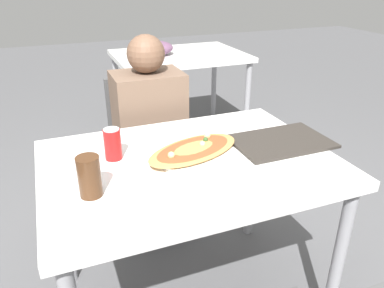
% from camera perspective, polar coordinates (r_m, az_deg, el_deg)
% --- Properties ---
extents(dining_table, '(1.12, 0.80, 0.76)m').
position_cam_1_polar(dining_table, '(1.50, -0.42, -5.17)').
color(dining_table, white).
rests_on(dining_table, ground_plane).
extents(chair_far_seated, '(0.40, 0.40, 0.88)m').
position_cam_1_polar(chair_far_seated, '(2.20, -6.97, -0.03)').
color(chair_far_seated, '#4C4C4C').
rests_on(chair_far_seated, ground_plane).
extents(person_seated, '(0.36, 0.28, 1.14)m').
position_cam_1_polar(person_seated, '(2.03, -6.38, 3.12)').
color(person_seated, '#2D2D38').
rests_on(person_seated, ground_plane).
extents(pizza_main, '(0.46, 0.33, 0.05)m').
position_cam_1_polar(pizza_main, '(1.49, 0.26, -1.05)').
color(pizza_main, white).
rests_on(pizza_main, dining_table).
extents(soda_can, '(0.07, 0.07, 0.12)m').
position_cam_1_polar(soda_can, '(1.47, -12.00, -0.00)').
color(soda_can, red).
rests_on(soda_can, dining_table).
extents(drink_glass, '(0.08, 0.08, 0.14)m').
position_cam_1_polar(drink_glass, '(1.25, -15.36, -4.80)').
color(drink_glass, '#4C2D19').
rests_on(drink_glass, dining_table).
extents(serving_tray, '(0.41, 0.28, 0.01)m').
position_cam_1_polar(serving_tray, '(1.64, 13.30, 0.43)').
color(serving_tray, '#332D28').
rests_on(serving_tray, dining_table).
extents(background_table, '(1.10, 0.80, 0.88)m').
position_cam_1_polar(background_table, '(3.32, -2.61, 12.57)').
color(background_table, white).
rests_on(background_table, ground_plane).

